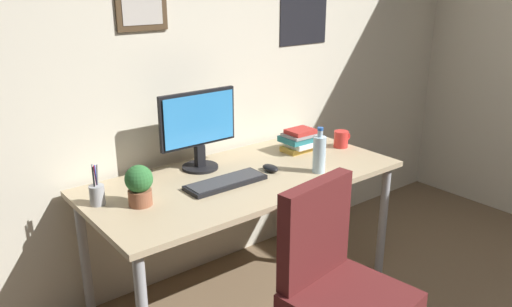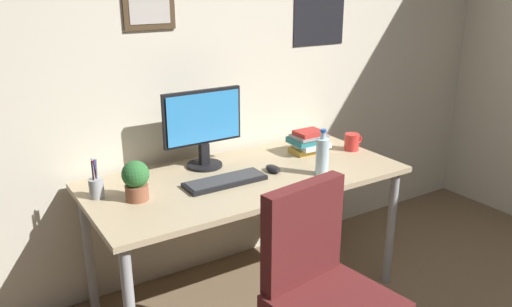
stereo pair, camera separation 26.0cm
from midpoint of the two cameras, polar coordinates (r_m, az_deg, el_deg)
The scene contains 11 objects.
wall_back at distance 3.07m, azimuth -6.55°, elevation 10.51°, with size 4.40×0.10×2.60m.
desk at distance 2.76m, azimuth -4.00°, elevation -3.88°, with size 1.70×0.79×0.75m.
office_chair at distance 2.24m, azimuth 5.60°, elevation -14.12°, with size 0.57×0.57×0.95m.
monitor at distance 2.78m, azimuth -9.14°, elevation 2.93°, with size 0.46×0.20×0.43m.
keyboard at distance 2.61m, azimuth -6.25°, elevation -3.27°, with size 0.43×0.15×0.03m.
computer_mouse at distance 2.77m, azimuth -1.06°, elevation -1.70°, with size 0.06×0.11×0.04m.
water_bottle at distance 2.74m, azimuth 4.43°, elevation -0.06°, with size 0.07×0.07×0.25m.
coffee_mug_near at distance 3.19m, azimuth 7.24°, elevation 1.59°, with size 0.13×0.09×0.10m.
potted_plant at distance 2.43m, azimuth -15.99°, elevation -3.36°, with size 0.13×0.13×0.19m.
pen_cup at distance 2.51m, azimuth -20.26°, elevation -4.31°, with size 0.07×0.07×0.20m.
book_stack_left at distance 3.08m, azimuth 2.57°, elevation 1.47°, with size 0.22×0.17×0.14m.
Camera 1 is at (-1.70, -0.36, 1.75)m, focal length 35.72 mm.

